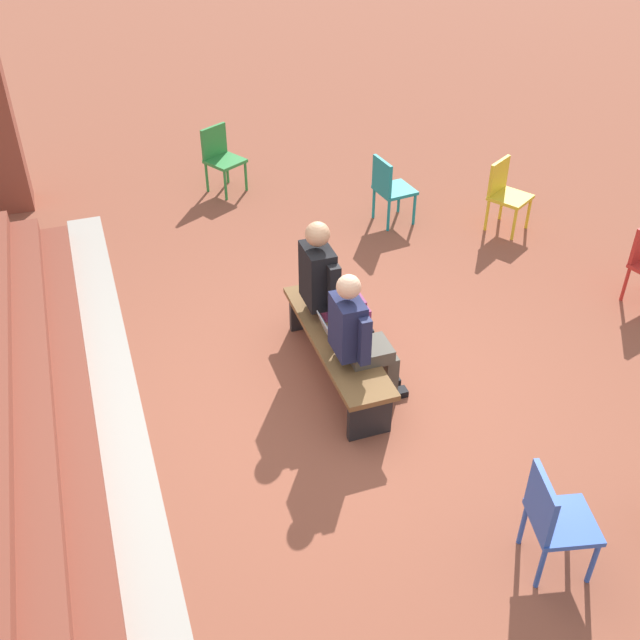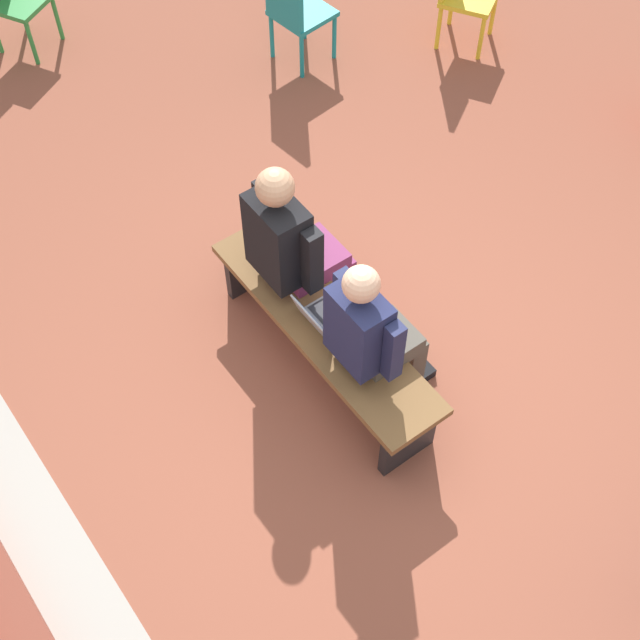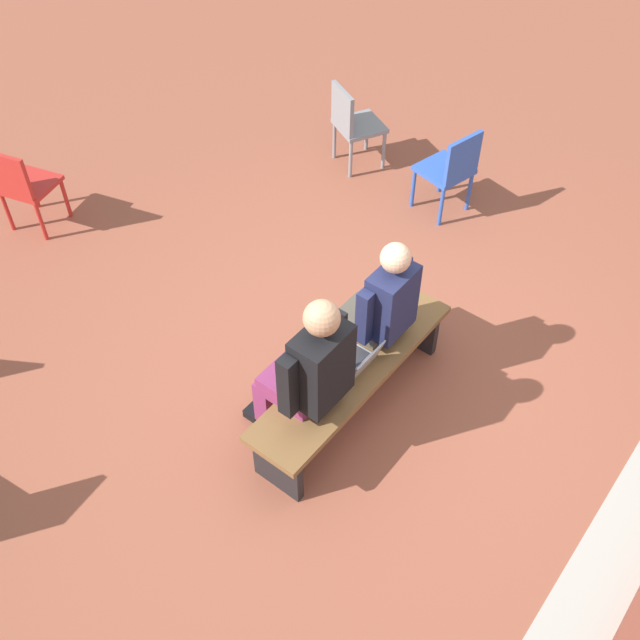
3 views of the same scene
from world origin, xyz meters
name	(u,v)px [view 1 (image 1 of 3)]	position (x,y,z in m)	size (l,w,h in m)	color
ground_plane	(343,394)	(0.00, 0.00, 0.00)	(60.00, 60.00, 0.00)	brown
concrete_strip	(121,423)	(0.25, 1.92, 0.00)	(7.69, 0.40, 0.01)	#A8A399
bench	(336,345)	(0.25, -0.02, 0.35)	(1.80, 0.44, 0.45)	brown
person_student	(359,335)	(-0.10, -0.09, 0.70)	(0.52, 0.65, 1.30)	#4C473D
person_adult	(329,285)	(0.65, -0.09, 0.73)	(0.57, 0.72, 1.38)	#7F2D5B
laptop	(336,333)	(0.25, -0.01, 0.50)	(0.32, 0.29, 0.21)	#9EA0A5
plastic_chair_mid_courtyard	(221,155)	(4.35, 0.08, 0.48)	(0.57, 0.57, 0.84)	#2D893D
plastic_chair_by_pillar	(505,191)	(2.24, -2.87, 0.48)	(0.58, 0.58, 0.84)	gold
plastic_chair_far_right	(554,517)	(-2.10, -0.69, 0.48)	(0.50, 0.50, 0.84)	#2D56B7
plastic_chair_near_bench_left	(390,187)	(2.79, -1.62, 0.48)	(0.47, 0.47, 0.84)	teal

